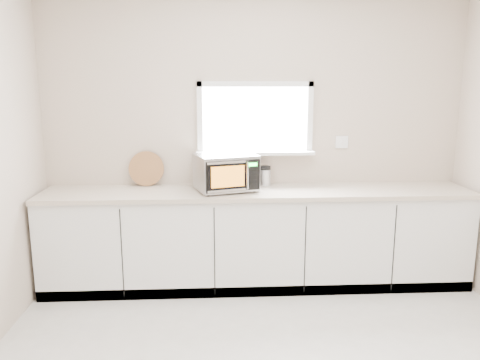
{
  "coord_description": "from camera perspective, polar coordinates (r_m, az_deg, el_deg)",
  "views": [
    {
      "loc": [
        -0.39,
        -2.48,
        1.87
      ],
      "look_at": [
        -0.17,
        1.55,
        1.04
      ],
      "focal_mm": 35.0,
      "sensor_mm": 36.0,
      "label": 1
    }
  ],
  "objects": [
    {
      "name": "back_wall",
      "position": [
        4.52,
        1.83,
        5.13
      ],
      "size": [
        4.0,
        0.17,
        2.7
      ],
      "color": "#BDAC96",
      "rests_on": "ground"
    },
    {
      "name": "cabinets",
      "position": [
        4.43,
        2.08,
        -7.25
      ],
      "size": [
        3.92,
        0.6,
        0.88
      ],
      "primitive_type": "cube",
      "color": "silver",
      "rests_on": "ground"
    },
    {
      "name": "countertop",
      "position": [
        4.3,
        2.14,
        -1.48
      ],
      "size": [
        3.92,
        0.64,
        0.04
      ],
      "primitive_type": "cube",
      "color": "#C1B49F",
      "rests_on": "cabinets"
    },
    {
      "name": "microwave",
      "position": [
        4.24,
        -1.72,
        1.01
      ],
      "size": [
        0.61,
        0.54,
        0.33
      ],
      "rotation": [
        0.0,
        0.0,
        0.31
      ],
      "color": "black",
      "rests_on": "countertop"
    },
    {
      "name": "knife_block",
      "position": [
        4.34,
        -4.25,
        0.61
      ],
      "size": [
        0.13,
        0.22,
        0.3
      ],
      "rotation": [
        0.0,
        0.0,
        0.15
      ],
      "color": "#422B17",
      "rests_on": "countertop"
    },
    {
      "name": "cutting_board",
      "position": [
        4.54,
        -11.34,
        1.37
      ],
      "size": [
        0.33,
        0.08,
        0.33
      ],
      "primitive_type": "cylinder",
      "rotation": [
        1.4,
        0.0,
        0.0
      ],
      "color": "olive",
      "rests_on": "countertop"
    },
    {
      "name": "coffee_grinder",
      "position": [
        4.47,
        3.06,
        0.53
      ],
      "size": [
        0.12,
        0.12,
        0.19
      ],
      "rotation": [
        0.0,
        0.0,
        -0.12
      ],
      "color": "#AAACB2",
      "rests_on": "countertop"
    }
  ]
}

